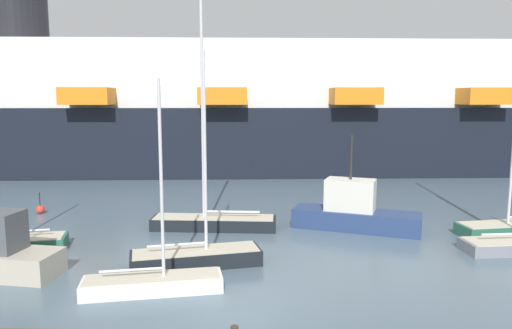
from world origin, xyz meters
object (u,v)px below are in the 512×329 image
(sailboat_6, at_px, (4,243))
(fishing_boat_1, at_px, (354,212))
(channel_buoy_0, at_px, (40,209))
(cruise_ship, at_px, (224,112))
(sailboat_4, at_px, (214,219))
(sailboat_2, at_px, (153,281))
(sailboat_1, at_px, (196,255))

(sailboat_6, height_order, fishing_boat_1, sailboat_6)
(sailboat_6, relative_size, channel_buoy_0, 5.92)
(fishing_boat_1, height_order, cruise_ship, cruise_ship)
(sailboat_4, distance_m, cruise_ship, 26.31)
(sailboat_2, bearing_deg, channel_buoy_0, 118.28)
(sailboat_2, bearing_deg, sailboat_1, 55.64)
(sailboat_1, bearing_deg, sailboat_2, -128.05)
(sailboat_6, bearing_deg, sailboat_1, 155.15)
(cruise_ship, bearing_deg, sailboat_2, -92.89)
(sailboat_1, height_order, sailboat_2, sailboat_1)
(sailboat_4, relative_size, channel_buoy_0, 9.18)
(sailboat_1, bearing_deg, channel_buoy_0, 125.53)
(sailboat_2, relative_size, fishing_boat_1, 1.10)
(fishing_boat_1, bearing_deg, sailboat_6, 32.73)
(sailboat_1, relative_size, sailboat_6, 1.16)
(sailboat_6, relative_size, fishing_boat_1, 1.11)
(sailboat_1, height_order, channel_buoy_0, sailboat_1)
(sailboat_4, bearing_deg, sailboat_2, 83.18)
(fishing_boat_1, distance_m, channel_buoy_0, 20.53)
(sailboat_6, height_order, cruise_ship, cruise_ship)
(sailboat_4, distance_m, sailboat_6, 10.99)
(fishing_boat_1, relative_size, channel_buoy_0, 5.35)
(sailboat_4, relative_size, fishing_boat_1, 1.72)
(fishing_boat_1, relative_size, cruise_ship, 0.06)
(fishing_boat_1, bearing_deg, sailboat_2, 63.43)
(sailboat_2, height_order, sailboat_6, sailboat_6)
(sailboat_1, relative_size, sailboat_4, 0.75)
(sailboat_6, bearing_deg, sailboat_4, -170.79)
(sailboat_1, relative_size, sailboat_2, 1.16)
(sailboat_6, distance_m, fishing_boat_1, 18.89)
(sailboat_1, distance_m, channel_buoy_0, 15.39)
(sailboat_4, bearing_deg, fishing_boat_1, -177.14)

